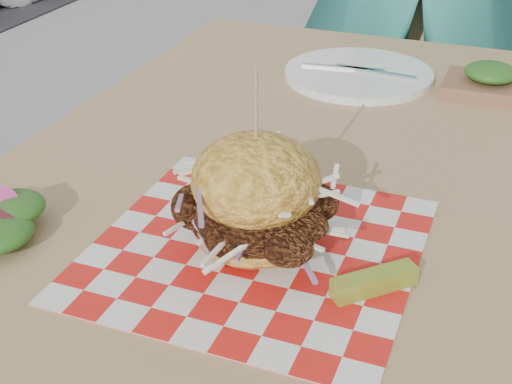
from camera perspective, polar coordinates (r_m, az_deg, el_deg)
patio_table at (r=1.07m, az=3.52°, el=-0.77°), size 0.80×1.20×0.75m
patio_chair at (r=2.07m, az=12.59°, el=10.29°), size 0.44×0.45×0.95m
paper_liner at (r=0.82m, az=-0.00°, el=-4.51°), size 0.36×0.36×0.00m
sandwich at (r=0.79m, az=-0.00°, el=-0.83°), size 0.19×0.19×0.22m
pickle_spear at (r=0.76m, az=9.43°, el=-7.10°), size 0.08×0.08×0.02m
place_setting at (r=1.33m, az=8.20°, el=9.31°), size 0.27×0.27×0.02m
kraft_tray at (r=1.30m, az=18.18°, el=8.37°), size 0.15×0.12×0.06m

